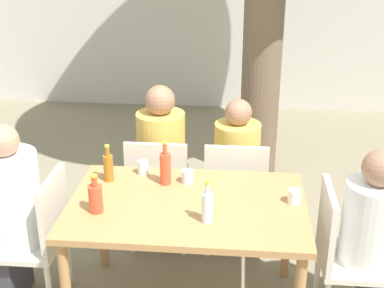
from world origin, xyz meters
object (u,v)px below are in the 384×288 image
Objects in this scene: drinking_glass_2 at (188,177)px; person_seated_3 at (236,175)px; dining_table_front at (187,215)px; water_bottle_0 at (207,207)px; soda_bottle_3 at (165,168)px; person_seated_0 at (3,225)px; drinking_glass_1 at (294,196)px; patio_chair_3 at (236,190)px; person_seated_2 at (163,167)px; amber_bottle_2 at (108,167)px; patio_chair_2 at (159,187)px; soda_bottle_1 at (96,198)px; patio_chair_0 at (39,233)px; patio_chair_1 at (343,249)px; drinking_glass_0 at (143,167)px; person_seated_1 at (384,249)px.

person_seated_3 is at bearing 65.43° from drinking_glass_2.
drinking_glass_2 reaches higher than dining_table_front.
water_bottle_0 is 0.52m from soda_bottle_3.
drinking_glass_1 is (1.79, 0.06, 0.26)m from person_seated_0.
drinking_glass_1 is (0.35, -0.63, 0.31)m from patio_chair_3.
drinking_glass_1 is at bearing 136.53° from person_seated_2.
person_seated_3 reaches higher than amber_bottle_2.
person_seated_2 is at bearing 99.84° from soda_bottle_3.
drinking_glass_1 is (0.91, -0.63, 0.31)m from patio_chair_2.
soda_bottle_1 is 0.52m from soda_bottle_3.
person_seated_0 is 0.75m from amber_bottle_2.
patio_chair_0 is at bearing -149.16° from amber_bottle_2.
patio_chair_0 is 0.73× the size of person_seated_0.
person_seated_2 is at bearing -90.00° from patio_chair_2.
patio_chair_0 and patio_chair_1 have the same top height.
patio_chair_2 is 0.61m from soda_bottle_3.
dining_table_front is at bearing 90.00° from person_seated_0.
person_seated_3 is 13.38× the size of drinking_glass_1.
person_seated_3 is 12.70× the size of drinking_glass_0.
patio_chair_0 is at bearing 90.00° from patio_chair_1.
dining_table_front is 1.57× the size of patio_chair_2.
dining_table_front is 0.29m from drinking_glass_2.
patio_chair_0 is 0.23m from person_seated_0.
drinking_glass_0 is (-0.33, 0.36, 0.13)m from dining_table_front.
person_seated_2 is at bearing 0.95° from person_seated_3.
patio_chair_2 and patio_chair_3 have the same top height.
drinking_glass_1 is (1.13, 0.21, -0.05)m from soda_bottle_1.
soda_bottle_3 is at bearing 103.10° from person_seated_0.
soda_bottle_3 is (-0.44, -0.46, 0.38)m from patio_chair_3.
water_bottle_0 is 0.64m from soda_bottle_1.
person_seated_1 reaches higher than water_bottle_0.
patio_chair_2 is 0.73× the size of person_seated_0.
patio_chair_2 is 3.84× the size of soda_bottle_1.
person_seated_1 reaches higher than patio_chair_0.
soda_bottle_1 is at bearing 46.92° from patio_chair_3.
patio_chair_1 is 1.35m from drinking_glass_0.
soda_bottle_1 is (0.66, -0.15, 0.31)m from person_seated_0.
drinking_glass_2 is at bearing 65.43° from person_seated_3.
person_seated_2 reaches higher than amber_bottle_2.
patio_chair_3 is at bearing 119.66° from patio_chair_0.
water_bottle_0 is at bearing 114.73° from patio_chair_2.
patio_chair_0 is at bearing 90.00° from person_seated_0.
person_seated_3 reaches higher than drinking_glass_0.
patio_chair_3 is 1.21m from soda_bottle_1.
person_seated_1 reaches higher than patio_chair_2.
person_seated_2 reaches higher than person_seated_1.
patio_chair_0 is at bearing 90.00° from person_seated_1.
person_seated_1 reaches higher than drinking_glass_2.
water_bottle_0 is at bearing -152.31° from drinking_glass_1.
person_seated_0 is at bearing -178.11° from drinking_glass_1.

